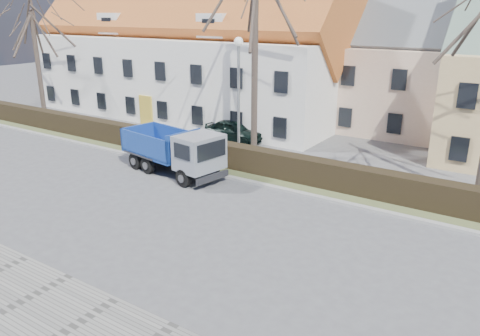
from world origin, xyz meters
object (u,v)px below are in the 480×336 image
Objects in this scene: streetlight at (239,102)px; parked_car_a at (234,131)px; dump_truck at (170,149)px; cart_frame at (194,170)px.

parked_car_a is at bearing 127.28° from streetlight.
streetlight reaches higher than dump_truck.
parked_car_a reaches higher than cart_frame.
dump_truck is at bearing -170.43° from cart_frame.
streetlight is 10.47× the size of cart_frame.
cart_frame is (-0.73, -3.10, -3.18)m from streetlight.
streetlight is at bearing -140.68° from parked_car_a.
dump_truck is at bearing -172.19° from parked_car_a.
streetlight is 4.50m from cart_frame.
parked_car_a is at bearing 107.22° from cart_frame.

